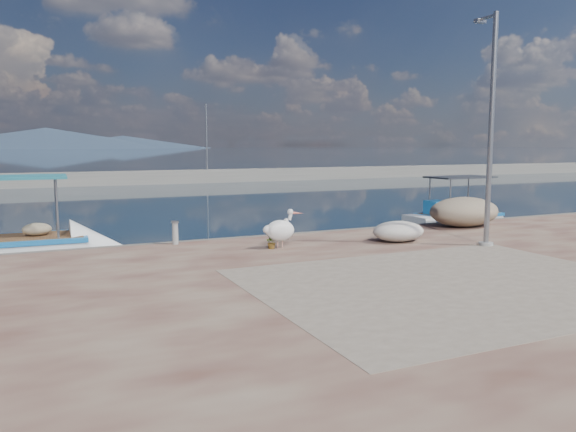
# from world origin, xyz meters

# --- Properties ---
(ground) EXTENTS (1400.00, 1400.00, 0.00)m
(ground) POSITION_xyz_m (0.00, 0.00, 0.00)
(ground) COLOR #162635
(ground) RESTS_ON ground
(quay) EXTENTS (44.00, 22.00, 0.50)m
(quay) POSITION_xyz_m (0.00, -6.00, 0.25)
(quay) COLOR #4F2822
(quay) RESTS_ON ground
(quay_patch) EXTENTS (9.00, 7.00, 0.01)m
(quay_patch) POSITION_xyz_m (1.00, -3.00, 0.50)
(quay_patch) COLOR gray
(quay_patch) RESTS_ON quay
(breakwater) EXTENTS (120.00, 2.20, 7.50)m
(breakwater) POSITION_xyz_m (-0.00, 40.00, 0.60)
(breakwater) COLOR gray
(breakwater) RESTS_ON ground
(mountains) EXTENTS (370.00, 280.00, 22.00)m
(mountains) POSITION_xyz_m (4.39, 650.00, 9.51)
(mountains) COLOR #28384C
(mountains) RESTS_ON ground
(boat_left) EXTENTS (6.38, 2.24, 3.05)m
(boat_left) POSITION_xyz_m (-8.28, 7.39, 0.24)
(boat_left) COLOR white
(boat_left) RESTS_ON ground
(boat_right) EXTENTS (5.38, 1.94, 2.56)m
(boat_right) POSITION_xyz_m (10.03, 7.12, 0.20)
(boat_right) COLOR white
(boat_right) RESTS_ON ground
(pelican) EXTENTS (1.24, 0.67, 1.18)m
(pelican) POSITION_xyz_m (-0.79, 2.62, 1.06)
(pelican) COLOR tan
(pelican) RESTS_ON quay
(lamp_post) EXTENTS (0.44, 0.96, 7.00)m
(lamp_post) POSITION_xyz_m (5.18, 0.39, 3.80)
(lamp_post) COLOR gray
(lamp_post) RESTS_ON quay
(bollard_near) EXTENTS (0.24, 0.24, 0.74)m
(bollard_near) POSITION_xyz_m (-3.52, 4.60, 0.90)
(bollard_near) COLOR gray
(bollard_near) RESTS_ON quay
(potted_plant) EXTENTS (0.41, 0.37, 0.41)m
(potted_plant) POSITION_xyz_m (-1.07, 2.63, 0.71)
(potted_plant) COLOR #33722D
(potted_plant) RESTS_ON quay
(net_pile_c) EXTENTS (2.86, 2.05, 1.13)m
(net_pile_c) POSITION_xyz_m (7.43, 3.86, 1.06)
(net_pile_c) COLOR tan
(net_pile_c) RESTS_ON quay
(net_pile_d) EXTENTS (1.75, 1.32, 0.66)m
(net_pile_d) POSITION_xyz_m (3.15, 2.13, 0.83)
(net_pile_d) COLOR silver
(net_pile_d) RESTS_ON quay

